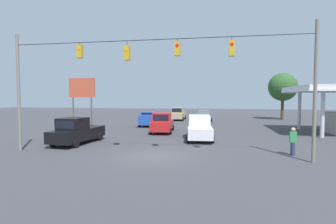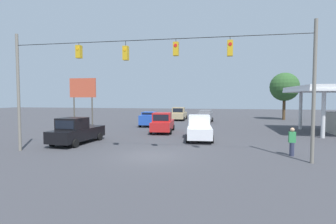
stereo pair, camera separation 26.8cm
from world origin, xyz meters
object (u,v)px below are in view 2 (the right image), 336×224
at_px(traffic_cone_third, 103,131).
at_px(pickup_truck_white_crossing_near, 199,128).
at_px(traffic_cone_second, 90,134).
at_px(pickup_truck_black_parked_shoulder, 76,131).
at_px(roadside_billboard, 83,92).
at_px(pedestrian, 292,142).
at_px(overhead_signal_span, 151,76).
at_px(tree_horizon_left, 284,87).
at_px(sedan_blue_withflow_far, 149,119).
at_px(traffic_cone_nearest, 75,139).
at_px(sedan_grey_oncoming_deep, 205,116).
at_px(pickup_truck_tan_withflow_deep, 179,114).
at_px(pickup_truck_red_withflow_mid, 163,123).

bearing_deg(traffic_cone_third, pickup_truck_white_crossing_near, 169.67).
xyz_separation_m(traffic_cone_second, traffic_cone_third, (-0.03, -2.69, 0.00)).
relative_size(pickup_truck_white_crossing_near, traffic_cone_second, 9.39).
bearing_deg(pickup_truck_black_parked_shoulder, roadside_billboard, -64.10).
height_order(pickup_truck_black_parked_shoulder, roadside_billboard, roadside_billboard).
distance_m(traffic_cone_second, roadside_billboard, 9.58).
relative_size(traffic_cone_third, pedestrian, 0.32).
bearing_deg(pickup_truck_black_parked_shoulder, overhead_signal_span, 154.70).
bearing_deg(tree_horizon_left, traffic_cone_second, 46.70).
distance_m(pickup_truck_black_parked_shoulder, traffic_cone_third, 5.83).
relative_size(pickup_truck_black_parked_shoulder, pickup_truck_white_crossing_near, 1.00).
bearing_deg(traffic_cone_third, sedan_blue_withflow_far, -110.63).
bearing_deg(pickup_truck_black_parked_shoulder, traffic_cone_second, -83.18).
bearing_deg(pickup_truck_black_parked_shoulder, traffic_cone_third, -86.59).
distance_m(sedan_blue_withflow_far, traffic_cone_third, 8.18).
xyz_separation_m(overhead_signal_span, traffic_cone_nearest, (7.34, -3.65, -4.78)).
relative_size(pickup_truck_white_crossing_near, traffic_cone_nearest, 9.39).
bearing_deg(traffic_cone_second, sedan_grey_oncoming_deep, -120.41).
relative_size(pickup_truck_black_parked_shoulder, pickup_truck_tan_withflow_deep, 1.07).
bearing_deg(sedan_grey_oncoming_deep, tree_horizon_left, -150.75).
bearing_deg(traffic_cone_second, pickup_truck_red_withflow_mid, -140.42).
xyz_separation_m(overhead_signal_span, roadside_billboard, (12.11, -13.72, -0.69)).
height_order(pickup_truck_red_withflow_mid, sedan_blue_withflow_far, pickup_truck_red_withflow_mid).
height_order(sedan_grey_oncoming_deep, traffic_cone_second, sedan_grey_oncoming_deep).
relative_size(sedan_grey_oncoming_deep, pickup_truck_red_withflow_mid, 0.88).
bearing_deg(roadside_billboard, pickup_truck_black_parked_shoulder, 115.90).
bearing_deg(traffic_cone_nearest, pickup_truck_tan_withflow_deep, -102.93).
distance_m(pickup_truck_white_crossing_near, traffic_cone_second, 10.03).
bearing_deg(pickup_truck_tan_withflow_deep, traffic_cone_second, 75.10).
xyz_separation_m(traffic_cone_second, roadside_billboard, (4.67, -7.29, 4.09)).
bearing_deg(traffic_cone_nearest, tree_horizon_left, -130.04).
height_order(overhead_signal_span, sedan_blue_withflow_far, overhead_signal_span).
xyz_separation_m(sedan_grey_oncoming_deep, tree_horizon_left, (-12.58, -7.05, 4.47)).
bearing_deg(roadside_billboard, traffic_cone_third, 135.58).
xyz_separation_m(pickup_truck_red_withflow_mid, traffic_cone_nearest, (5.72, 7.59, -0.68)).
bearing_deg(traffic_cone_nearest, roadside_billboard, -64.65).
bearing_deg(roadside_billboard, pickup_truck_white_crossing_near, 156.34).
height_order(pickup_truck_black_parked_shoulder, sedan_blue_withflow_far, pickup_truck_black_parked_shoulder).
bearing_deg(traffic_cone_second, pickup_truck_white_crossing_near, -174.98).
bearing_deg(traffic_cone_second, pickup_truck_black_parked_shoulder, 96.82).
relative_size(pickup_truck_white_crossing_near, traffic_cone_third, 9.39).
distance_m(overhead_signal_span, tree_horizon_left, 33.68).
distance_m(pickup_truck_black_parked_shoulder, sedan_grey_oncoming_deep, 21.93).
height_order(pickup_truck_red_withflow_mid, tree_horizon_left, tree_horizon_left).
distance_m(overhead_signal_span, traffic_cone_second, 10.93).
distance_m(pickup_truck_red_withflow_mid, pickup_truck_tan_withflow_deep, 15.34).
distance_m(overhead_signal_span, sedan_blue_withflow_far, 17.84).
bearing_deg(traffic_cone_second, sedan_blue_withflow_far, -105.69).
bearing_deg(pickup_truck_black_parked_shoulder, pickup_truck_red_withflow_mid, -124.60).
xyz_separation_m(pickup_truck_black_parked_shoulder, sedan_blue_withflow_far, (-2.53, -13.41, -0.01)).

